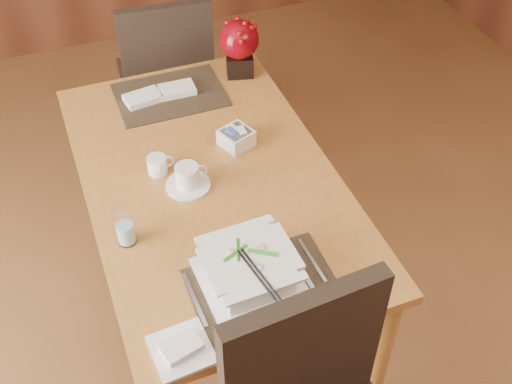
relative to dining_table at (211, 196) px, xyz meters
name	(u,v)px	position (x,y,z in m)	size (l,w,h in m)	color
dining_table	(211,196)	(0.00, 0.00, 0.00)	(0.90, 1.50, 0.75)	#AF7130
placemat_near	(264,289)	(0.00, -0.55, 0.10)	(0.45, 0.33, 0.01)	black
placemat_far	(170,95)	(0.00, 0.55, 0.10)	(0.45, 0.33, 0.01)	black
soup_setting	(250,270)	(-0.03, -0.51, 0.16)	(0.31, 0.31, 0.12)	white
coffee_cup	(187,178)	(-0.09, -0.02, 0.14)	(0.16, 0.16, 0.09)	white
water_glass	(124,226)	(-0.35, -0.20, 0.17)	(0.06, 0.06, 0.15)	silver
creamer_jug	(157,165)	(-0.17, 0.10, 0.13)	(0.09, 0.09, 0.07)	white
sugar_caddy	(236,138)	(0.15, 0.14, 0.13)	(0.11, 0.11, 0.07)	white
berry_decor	(239,44)	(0.34, 0.61, 0.24)	(0.17, 0.17, 0.25)	black
napkins_far	(162,93)	(-0.03, 0.55, 0.12)	(0.30, 0.11, 0.03)	white
bread_plate	(181,350)	(-0.30, -0.67, 0.10)	(0.17, 0.17, 0.01)	white
far_chair	(167,73)	(0.09, 1.02, -0.10)	(0.49, 0.49, 0.98)	black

